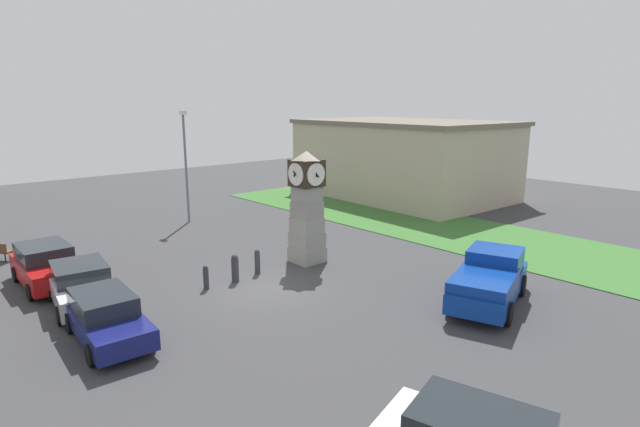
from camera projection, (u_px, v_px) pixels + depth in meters
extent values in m
plane|color=#38383A|center=(267.00, 287.00, 19.68)|extent=(70.93, 70.93, 0.00)
cube|color=gray|center=(307.00, 254.00, 22.78)|extent=(1.31, 1.31, 0.70)
cube|color=gray|center=(307.00, 239.00, 22.63)|extent=(1.23, 1.23, 0.70)
cube|color=gray|center=(307.00, 224.00, 22.47)|extent=(1.16, 1.16, 0.70)
cube|color=gray|center=(307.00, 209.00, 22.32)|extent=(1.09, 1.09, 0.70)
cube|color=gray|center=(307.00, 194.00, 22.17)|extent=(1.02, 1.02, 0.70)
cube|color=#2D2316|center=(307.00, 173.00, 21.96)|extent=(1.21, 1.21, 1.19)
cylinder|color=white|center=(317.00, 172.00, 22.36)|extent=(0.99, 0.04, 0.99)
cube|color=black|center=(318.00, 172.00, 22.38)|extent=(0.06, 0.21, 0.14)
cube|color=black|center=(318.00, 172.00, 22.38)|extent=(0.04, 0.24, 0.33)
cylinder|color=white|center=(296.00, 174.00, 21.55)|extent=(0.99, 0.04, 0.99)
cube|color=black|center=(295.00, 174.00, 21.53)|extent=(0.06, 0.18, 0.19)
cube|color=black|center=(295.00, 174.00, 21.53)|extent=(0.04, 0.24, 0.33)
cylinder|color=white|center=(316.00, 174.00, 21.51)|extent=(0.04, 0.99, 0.99)
cube|color=black|center=(316.00, 175.00, 21.48)|extent=(0.12, 0.06, 0.22)
cube|color=black|center=(316.00, 175.00, 21.48)|extent=(0.34, 0.04, 0.23)
cylinder|color=white|center=(298.00, 172.00, 22.41)|extent=(0.04, 0.99, 0.99)
cube|color=black|center=(297.00, 171.00, 22.43)|extent=(0.15, 0.06, 0.21)
cube|color=black|center=(297.00, 171.00, 22.43)|extent=(0.21, 0.04, 0.35)
pyramid|color=#2D2316|center=(307.00, 155.00, 21.79)|extent=(1.27, 1.27, 0.38)
cylinder|color=#333338|center=(206.00, 279.00, 19.42)|extent=(0.22, 0.22, 0.83)
sphere|color=#333338|center=(205.00, 268.00, 19.32)|extent=(0.20, 0.20, 0.20)
cylinder|color=#333338|center=(235.00, 270.00, 20.19)|extent=(0.29, 0.29, 0.99)
sphere|color=#333338|center=(235.00, 257.00, 20.07)|extent=(0.27, 0.27, 0.27)
cylinder|color=#333338|center=(257.00, 263.00, 21.13)|extent=(0.23, 0.23, 0.94)
sphere|color=#333338|center=(257.00, 252.00, 21.02)|extent=(0.21, 0.21, 0.21)
cube|color=#A51111|center=(48.00, 270.00, 19.76)|extent=(4.19, 1.93, 0.75)
cube|color=#1E2328|center=(43.00, 252.00, 19.84)|extent=(2.31, 1.76, 0.59)
cylinder|color=black|center=(82.00, 281.00, 19.46)|extent=(0.64, 0.23, 0.64)
cylinder|color=black|center=(31.00, 292.00, 18.31)|extent=(0.64, 0.23, 0.64)
cylinder|color=black|center=(64.00, 265.00, 21.35)|extent=(0.64, 0.23, 0.64)
cylinder|color=black|center=(16.00, 274.00, 20.20)|extent=(0.64, 0.23, 0.64)
cube|color=silver|center=(83.00, 290.00, 17.71)|extent=(4.14, 2.40, 0.68)
cube|color=#1E2328|center=(79.00, 271.00, 17.81)|extent=(2.37, 2.00, 0.56)
cylinder|color=black|center=(117.00, 304.00, 17.28)|extent=(0.66, 0.31, 0.64)
cylinder|color=black|center=(60.00, 315.00, 16.31)|extent=(0.66, 0.31, 0.64)
cylinder|color=black|center=(103.00, 283.00, 19.24)|extent=(0.66, 0.31, 0.64)
cylinder|color=black|center=(51.00, 292.00, 18.28)|extent=(0.66, 0.31, 0.64)
cube|color=navy|center=(108.00, 323.00, 15.18)|extent=(4.28, 1.97, 0.62)
cube|color=#1E2328|center=(103.00, 301.00, 15.29)|extent=(2.40, 1.71, 0.56)
cylinder|color=black|center=(150.00, 338.00, 14.73)|extent=(0.65, 0.26, 0.64)
cylinder|color=black|center=(91.00, 355.00, 13.76)|extent=(0.65, 0.26, 0.64)
cylinder|color=black|center=(122.00, 310.00, 16.72)|extent=(0.65, 0.26, 0.64)
cylinder|color=black|center=(70.00, 323.00, 15.75)|extent=(0.65, 0.26, 0.64)
cube|color=#1E2328|center=(480.00, 427.00, 9.18)|extent=(2.80, 2.23, 0.54)
cube|color=navy|center=(489.00, 286.00, 17.89)|extent=(3.39, 5.32, 0.70)
cube|color=navy|center=(495.00, 259.00, 18.47)|extent=(2.27, 2.23, 0.80)
cube|color=navy|center=(484.00, 280.00, 16.93)|extent=(2.68, 3.20, 0.36)
cylinder|color=black|center=(472.00, 277.00, 19.66)|extent=(0.52, 0.85, 0.80)
cylinder|color=black|center=(521.00, 285.00, 18.79)|extent=(0.52, 0.85, 0.80)
cylinder|color=black|center=(452.00, 303.00, 17.13)|extent=(0.52, 0.85, 0.80)
cylinder|color=black|center=(507.00, 314.00, 16.26)|extent=(0.52, 0.85, 0.80)
cylinder|color=#262628|center=(12.00, 255.00, 23.02)|extent=(0.06, 0.06, 0.45)
cylinder|color=#262628|center=(5.00, 258.00, 22.64)|extent=(0.06, 0.06, 0.45)
cylinder|color=slate|center=(186.00, 170.00, 29.61)|extent=(0.14, 0.14, 6.41)
cube|color=silver|center=(183.00, 113.00, 28.88)|extent=(0.50, 0.24, 0.24)
cube|color=#B7A88E|center=(402.00, 161.00, 38.15)|extent=(15.31, 10.43, 5.48)
cube|color=#6E6455|center=(404.00, 122.00, 37.51)|extent=(15.77, 10.74, 0.30)
cube|color=#386B2D|center=(510.00, 243.00, 25.73)|extent=(42.56, 7.21, 0.04)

